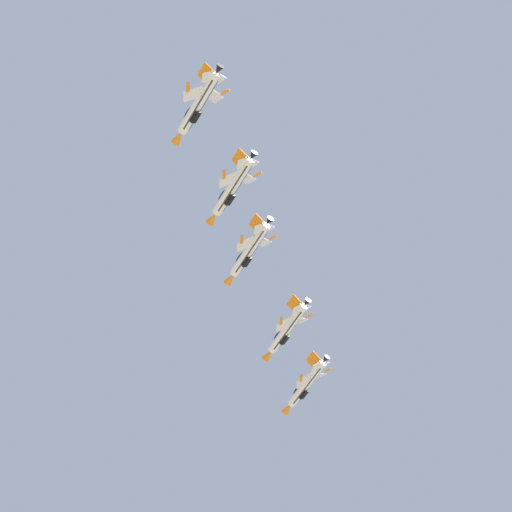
# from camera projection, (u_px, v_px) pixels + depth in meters

# --- Properties ---
(fighter_jet_lead) EXTENTS (7.76, 15.96, 7.36)m
(fighter_jet_lead) POSITION_uv_depth(u_px,v_px,m) (306.00, 385.00, 192.54)
(fighter_jet_lead) COLOR white
(fighter_jet_left_wing) EXTENTS (7.80, 15.96, 7.31)m
(fighter_jet_left_wing) POSITION_uv_depth(u_px,v_px,m) (287.00, 329.00, 186.86)
(fighter_jet_left_wing) COLOR white
(fighter_jet_right_wing) EXTENTS (7.88, 15.96, 7.24)m
(fighter_jet_right_wing) POSITION_uv_depth(u_px,v_px,m) (249.00, 251.00, 178.93)
(fighter_jet_right_wing) COLOR white
(fighter_jet_left_outer) EXTENTS (7.74, 15.96, 7.37)m
(fighter_jet_left_outer) POSITION_uv_depth(u_px,v_px,m) (232.00, 188.00, 169.67)
(fighter_jet_left_outer) COLOR white
(fighter_jet_right_outer) EXTENTS (7.92, 15.96, 7.20)m
(fighter_jet_right_outer) POSITION_uv_depth(u_px,v_px,m) (198.00, 105.00, 163.21)
(fighter_jet_right_outer) COLOR white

